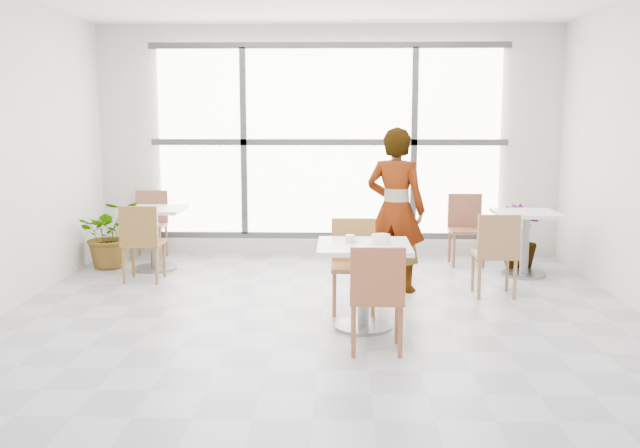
{
  "coord_description": "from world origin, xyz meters",
  "views": [
    {
      "loc": [
        0.17,
        -5.98,
        1.87
      ],
      "look_at": [
        0.0,
        -0.3,
        1.0
      ],
      "focal_mm": 40.7,
      "sensor_mm": 36.0,
      "label": 1
    }
  ],
  "objects_px": {
    "bg_chair_right_far": "(466,224)",
    "oatmeal_bowl": "(381,239)",
    "chair_near": "(377,292)",
    "main_table": "(364,270)",
    "bg_table_left": "(154,230)",
    "chair_far": "(353,258)",
    "bg_chair_left_near": "(142,238)",
    "plant_left": "(110,234)",
    "bg_table_right": "(525,234)",
    "bg_chair_left_far": "(150,219)",
    "plant_right": "(519,237)",
    "coffee_cup": "(350,239)",
    "bg_chair_right_near": "(496,249)",
    "person": "(396,210)"
  },
  "relations": [
    {
      "from": "chair_near",
      "to": "bg_chair_right_far",
      "type": "xyz_separation_m",
      "value": [
        1.27,
        3.5,
        0.0
      ]
    },
    {
      "from": "main_table",
      "to": "bg_chair_right_far",
      "type": "height_order",
      "value": "bg_chair_right_far"
    },
    {
      "from": "coffee_cup",
      "to": "bg_table_right",
      "type": "height_order",
      "value": "coffee_cup"
    },
    {
      "from": "oatmeal_bowl",
      "to": "bg_chair_right_far",
      "type": "bearing_deg",
      "value": 66.54
    },
    {
      "from": "main_table",
      "to": "bg_chair_left_near",
      "type": "distance_m",
      "value": 2.93
    },
    {
      "from": "bg_chair_right_near",
      "to": "oatmeal_bowl",
      "type": "bearing_deg",
      "value": 41.59
    },
    {
      "from": "bg_chair_right_far",
      "to": "plant_left",
      "type": "distance_m",
      "value": 4.38
    },
    {
      "from": "bg_table_left",
      "to": "bg_table_right",
      "type": "distance_m",
      "value": 4.38
    },
    {
      "from": "bg_chair_right_far",
      "to": "oatmeal_bowl",
      "type": "bearing_deg",
      "value": -113.46
    },
    {
      "from": "main_table",
      "to": "person",
      "type": "bearing_deg",
      "value": 74.86
    },
    {
      "from": "bg_chair_left_near",
      "to": "bg_chair_right_far",
      "type": "bearing_deg",
      "value": -163.18
    },
    {
      "from": "bg_chair_right_near",
      "to": "bg_chair_left_near",
      "type": "bearing_deg",
      "value": -8.35
    },
    {
      "from": "bg_chair_right_near",
      "to": "plant_right",
      "type": "height_order",
      "value": "bg_chair_right_near"
    },
    {
      "from": "chair_far",
      "to": "bg_chair_left_near",
      "type": "distance_m",
      "value": 2.56
    },
    {
      "from": "person",
      "to": "bg_table_left",
      "type": "xyz_separation_m",
      "value": [
        -2.82,
        0.96,
        -0.38
      ]
    },
    {
      "from": "oatmeal_bowl",
      "to": "plant_left",
      "type": "distance_m",
      "value": 4.0
    },
    {
      "from": "plant_right",
      "to": "oatmeal_bowl",
      "type": "bearing_deg",
      "value": -125.93
    },
    {
      "from": "oatmeal_bowl",
      "to": "person",
      "type": "height_order",
      "value": "person"
    },
    {
      "from": "chair_near",
      "to": "oatmeal_bowl",
      "type": "relative_size",
      "value": 4.14
    },
    {
      "from": "bg_table_left",
      "to": "bg_chair_left_near",
      "type": "xyz_separation_m",
      "value": [
        0.03,
        -0.67,
        0.01
      ]
    },
    {
      "from": "main_table",
      "to": "bg_table_left",
      "type": "relative_size",
      "value": 1.07
    },
    {
      "from": "main_table",
      "to": "chair_near",
      "type": "bearing_deg",
      "value": -83.23
    },
    {
      "from": "main_table",
      "to": "bg_table_right",
      "type": "bearing_deg",
      "value": 48.06
    },
    {
      "from": "main_table",
      "to": "person",
      "type": "distance_m",
      "value": 1.47
    },
    {
      "from": "bg_table_left",
      "to": "bg_chair_left_far",
      "type": "relative_size",
      "value": 0.86
    },
    {
      "from": "chair_near",
      "to": "bg_table_right",
      "type": "relative_size",
      "value": 1.16
    },
    {
      "from": "chair_far",
      "to": "oatmeal_bowl",
      "type": "xyz_separation_m",
      "value": [
        0.23,
        -0.59,
        0.29
      ]
    },
    {
      "from": "plant_right",
      "to": "bg_chair_right_far",
      "type": "bearing_deg",
      "value": 153.26
    },
    {
      "from": "plant_right",
      "to": "bg_table_left",
      "type": "bearing_deg",
      "value": -177.79
    },
    {
      "from": "bg_chair_right_near",
      "to": "bg_chair_left_far",
      "type": "bearing_deg",
      "value": -25.89
    },
    {
      "from": "chair_far",
      "to": "bg_chair_left_near",
      "type": "height_order",
      "value": "same"
    },
    {
      "from": "bg_table_right",
      "to": "bg_chair_left_far",
      "type": "height_order",
      "value": "bg_chair_left_far"
    },
    {
      "from": "chair_near",
      "to": "bg_chair_left_near",
      "type": "xyz_separation_m",
      "value": [
        -2.49,
        2.36,
        0.0
      ]
    },
    {
      "from": "plant_left",
      "to": "chair_far",
      "type": "bearing_deg",
      "value": -32.09
    },
    {
      "from": "chair_near",
      "to": "bg_table_right",
      "type": "height_order",
      "value": "chair_near"
    },
    {
      "from": "chair_far",
      "to": "bg_chair_right_near",
      "type": "xyz_separation_m",
      "value": [
        1.46,
        0.5,
        0.0
      ]
    },
    {
      "from": "person",
      "to": "bg_chair_right_far",
      "type": "height_order",
      "value": "person"
    },
    {
      "from": "bg_chair_left_near",
      "to": "bg_chair_right_near",
      "type": "bearing_deg",
      "value": 171.65
    },
    {
      "from": "chair_far",
      "to": "bg_chair_right_near",
      "type": "height_order",
      "value": "same"
    },
    {
      "from": "main_table",
      "to": "bg_table_right",
      "type": "xyz_separation_m",
      "value": [
        1.93,
        2.15,
        -0.04
      ]
    },
    {
      "from": "bg_chair_left_far",
      "to": "plant_right",
      "type": "bearing_deg",
      "value": -7.11
    },
    {
      "from": "person",
      "to": "bg_chair_left_near",
      "type": "relative_size",
      "value": 1.99
    },
    {
      "from": "coffee_cup",
      "to": "bg_chair_right_far",
      "type": "height_order",
      "value": "bg_chair_right_far"
    },
    {
      "from": "coffee_cup",
      "to": "bg_chair_left_far",
      "type": "relative_size",
      "value": 0.18
    },
    {
      "from": "main_table",
      "to": "bg_chair_left_near",
      "type": "xyz_separation_m",
      "value": [
        -2.41,
        1.67,
        -0.02
      ]
    },
    {
      "from": "bg_table_right",
      "to": "bg_chair_right_far",
      "type": "height_order",
      "value": "bg_chair_right_far"
    },
    {
      "from": "coffee_cup",
      "to": "bg_chair_right_near",
      "type": "relative_size",
      "value": 0.18
    },
    {
      "from": "person",
      "to": "bg_table_right",
      "type": "xyz_separation_m",
      "value": [
        1.55,
        0.76,
        -0.38
      ]
    },
    {
      "from": "bg_chair_left_near",
      "to": "bg_chair_right_near",
      "type": "relative_size",
      "value": 1.0
    },
    {
      "from": "bg_chair_right_far",
      "to": "plant_right",
      "type": "bearing_deg",
      "value": -26.74
    }
  ]
}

